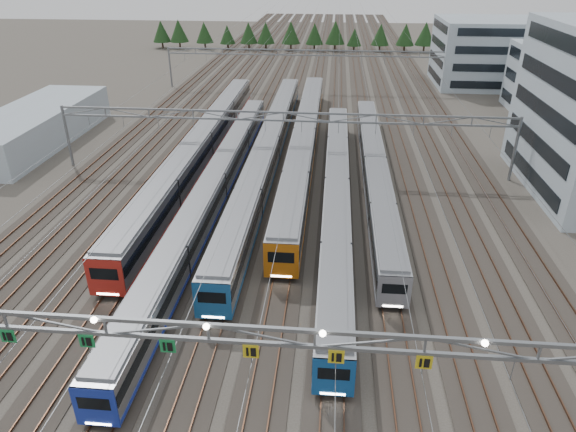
# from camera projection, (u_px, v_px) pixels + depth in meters

# --- Properties ---
(ground) EXTENTS (400.00, 400.00, 0.00)m
(ground) POSITION_uv_depth(u_px,v_px,m) (217.00, 430.00, 30.24)
(ground) COLOR #47423A
(ground) RESTS_ON ground
(track_bed) EXTENTS (54.00, 260.00, 5.42)m
(track_bed) POSITION_uv_depth(u_px,v_px,m) (309.00, 67.00, 118.11)
(track_bed) COLOR #2D2823
(track_bed) RESTS_ON ground
(train_a) EXTENTS (3.08, 62.93, 4.02)m
(train_a) POSITION_uv_depth(u_px,v_px,m) (201.00, 146.00, 67.99)
(train_a) COLOR black
(train_a) RESTS_ON ground
(train_b) EXTENTS (2.63, 62.81, 3.43)m
(train_b) POSITION_uv_depth(u_px,v_px,m) (215.00, 186.00, 56.89)
(train_b) COLOR black
(train_b) RESTS_ON ground
(train_c) EXTENTS (2.89, 67.27, 3.76)m
(train_c) POSITION_uv_depth(u_px,v_px,m) (269.00, 148.00, 67.44)
(train_c) COLOR black
(train_c) RESTS_ON ground
(train_d) EXTENTS (3.00, 62.50, 3.92)m
(train_d) POSITION_uv_depth(u_px,v_px,m) (304.00, 140.00, 70.10)
(train_d) COLOR black
(train_d) RESTS_ON ground
(train_e) EXTENTS (2.67, 55.54, 3.47)m
(train_e) POSITION_uv_depth(u_px,v_px,m) (337.00, 191.00, 55.68)
(train_e) COLOR black
(train_e) RESTS_ON ground
(train_f) EXTENTS (2.62, 51.09, 3.40)m
(train_f) POSITION_uv_depth(u_px,v_px,m) (374.00, 168.00, 61.60)
(train_f) COLOR black
(train_f) RESTS_ON ground
(gantry_near) EXTENTS (56.36, 0.61, 8.08)m
(gantry_near) POSITION_uv_depth(u_px,v_px,m) (207.00, 337.00, 26.89)
(gantry_near) COLOR slate
(gantry_near) RESTS_ON ground
(gantry_mid) EXTENTS (56.36, 0.36, 8.00)m
(gantry_mid) POSITION_uv_depth(u_px,v_px,m) (283.00, 124.00, 62.74)
(gantry_mid) COLOR slate
(gantry_mid) RESTS_ON ground
(gantry_far) EXTENTS (56.36, 0.36, 8.00)m
(gantry_far) POSITION_uv_depth(u_px,v_px,m) (305.00, 57.00, 102.59)
(gantry_far) COLOR slate
(gantry_far) RESTS_ON ground
(depot_bldg_mid) EXTENTS (14.00, 16.00, 11.35)m
(depot_bldg_mid) POSITION_uv_depth(u_px,v_px,m) (560.00, 81.00, 86.65)
(depot_bldg_mid) COLOR #ADC2CE
(depot_bldg_mid) RESTS_ON ground
(depot_bldg_north) EXTENTS (22.00, 18.00, 13.15)m
(depot_bldg_north) POSITION_uv_depth(u_px,v_px,m) (491.00, 52.00, 106.58)
(depot_bldg_north) COLOR #ADC2CE
(depot_bldg_north) RESTS_ON ground
(west_shed) EXTENTS (10.00, 30.00, 4.97)m
(west_shed) POSITION_uv_depth(u_px,v_px,m) (34.00, 126.00, 74.81)
(west_shed) COLOR #ADC2CE
(west_shed) RESTS_ON ground
(treeline) EXTENTS (106.40, 5.60, 7.02)m
(treeline) POSITION_uv_depth(u_px,v_px,m) (334.00, 35.00, 145.18)
(treeline) COLOR #332114
(treeline) RESTS_ON ground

